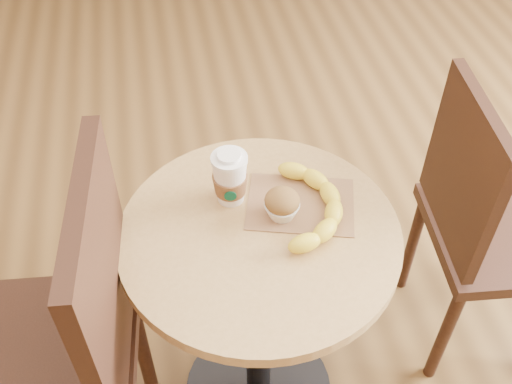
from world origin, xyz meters
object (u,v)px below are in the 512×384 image
Objects in this scene: coffee_cup at (230,179)px; muffin at (282,204)px; cafe_table at (259,297)px; chair_left at (62,348)px; chair_right at (486,223)px; banana at (313,203)px.

muffin is (0.10, -0.08, -0.02)m from coffee_cup.
cafe_table is 0.73× the size of chair_left.
chair_right is at bearing 106.43° from chair_left.
banana is (0.13, 0.04, 0.27)m from cafe_table.
chair_left is 7.61× the size of coffee_cup.
cafe_table is 2.55× the size of banana.
chair_left is at bearing -165.83° from muffin.
cafe_table is at bearing 107.26° from chair_left.
banana is (0.07, 0.00, -0.01)m from muffin.
cafe_table is at bearing 106.04° from chair_right.
chair_left is 0.64m from banana.
coffee_cup is at bearing 143.83° from muffin.
chair_left is 1.14m from chair_right.
muffin is at bearing 103.91° from chair_right.
chair_left is at bearing 106.62° from chair_right.
coffee_cup is 0.13m from muffin.
chair_right reaches higher than muffin.
cafe_table is 0.47m from chair_left.
chair_right is 11.46× the size of muffin.
muffin is (-0.60, -0.09, 0.29)m from chair_right.
coffee_cup is at bearing 121.81° from chair_left.
chair_right is at bearing 10.47° from cafe_table.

